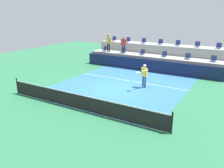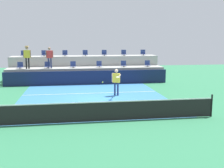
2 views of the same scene
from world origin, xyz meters
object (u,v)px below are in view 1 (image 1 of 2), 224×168
at_px(stadium_chair_lower_far_left, 105,49).
at_px(stadium_chair_upper_mid_right, 178,43).
at_px(stadium_chair_upper_mid_left, 144,41).
at_px(spectator_leaning_on_rail, 124,43).
at_px(stadium_chair_upper_far_right, 219,46).
at_px(tennis_ball, 121,75).
at_px(stadium_chair_lower_mid_right, 164,54).
at_px(stadium_chair_upper_far_left, 114,39).
at_px(stadium_chair_lower_left, 123,51).
at_px(stadium_chair_upper_left, 128,40).
at_px(tennis_player, 144,74).
at_px(stadium_chair_upper_center, 160,42).
at_px(stadium_chair_lower_far_right, 214,59).
at_px(stadium_chair_lower_right, 188,57).
at_px(stadium_chair_upper_right, 197,45).
at_px(spectator_with_hat, 109,41).
at_px(stadium_chair_lower_mid_left, 142,52).

distance_m(stadium_chair_lower_far_left, stadium_chair_upper_mid_right, 7.38).
relative_size(stadium_chair_upper_mid_left, spectator_leaning_on_rail, 0.30).
bearing_deg(stadium_chair_upper_far_right, tennis_ball, -118.25).
relative_size(stadium_chair_lower_mid_right, stadium_chair_upper_far_left, 1.00).
xyz_separation_m(stadium_chair_lower_left, stadium_chair_upper_left, (-0.39, 1.80, 0.85)).
distance_m(stadium_chair_lower_far_left, stadium_chair_upper_left, 2.66).
distance_m(tennis_player, tennis_ball, 1.81).
bearing_deg(stadium_chair_upper_far_left, stadium_chair_upper_center, 0.00).
bearing_deg(stadium_chair_upper_mid_right, stadium_chair_upper_far_left, 180.00).
bearing_deg(stadium_chair_lower_far_right, stadium_chair_upper_mid_left, 165.74).
xyz_separation_m(stadium_chair_lower_right, stadium_chair_upper_far_right, (2.19, 1.80, 0.85)).
relative_size(stadium_chair_lower_left, tennis_player, 0.30).
relative_size(stadium_chair_upper_mid_left, tennis_player, 0.30).
xyz_separation_m(stadium_chair_lower_far_right, stadium_chair_upper_far_left, (-10.64, 1.80, 0.85)).
relative_size(stadium_chair_lower_far_right, stadium_chair_upper_left, 1.00).
distance_m(stadium_chair_lower_mid_right, stadium_chair_upper_far_left, 6.72).
relative_size(stadium_chair_lower_far_left, stadium_chair_upper_far_right, 1.00).
relative_size(stadium_chair_upper_left, spectator_leaning_on_rail, 0.30).
height_order(stadium_chair_upper_mid_left, tennis_ball, stadium_chair_upper_mid_left).
relative_size(stadium_chair_lower_mid_right, stadium_chair_upper_mid_left, 1.00).
bearing_deg(stadium_chair_lower_right, stadium_chair_upper_right, 78.54).
distance_m(stadium_chair_lower_far_right, stadium_chair_upper_mid_left, 7.36).
height_order(stadium_chair_upper_center, stadium_chair_upper_right, same).
bearing_deg(stadium_chair_upper_far_right, spectator_leaning_on_rail, -165.33).
distance_m(stadium_chair_lower_mid_right, stadium_chair_upper_right, 3.17).
bearing_deg(stadium_chair_lower_far_left, stadium_chair_upper_far_right, 9.51).
bearing_deg(stadium_chair_lower_far_right, stadium_chair_lower_far_left, 180.00).
xyz_separation_m(stadium_chair_upper_right, spectator_with_hat, (-8.26, -2.18, 0.07)).
xyz_separation_m(stadium_chair_lower_far_left, spectator_with_hat, (0.66, -0.38, 0.92)).
distance_m(stadium_chair_lower_right, stadium_chair_upper_mid_left, 5.35).
bearing_deg(stadium_chair_upper_far_right, stadium_chair_upper_right, 180.00).
relative_size(stadium_chair_upper_center, spectator_with_hat, 0.28).
height_order(stadium_chair_lower_left, stadium_chair_upper_right, stadium_chair_upper_right).
xyz_separation_m(stadium_chair_upper_mid_right, tennis_player, (-0.18, -7.62, -1.26)).
bearing_deg(stadium_chair_lower_far_left, stadium_chair_lower_far_right, 0.00).
distance_m(stadium_chair_upper_center, spectator_leaning_on_rail, 3.70).
distance_m(stadium_chair_lower_left, stadium_chair_lower_mid_left, 2.10).
xyz_separation_m(stadium_chair_lower_mid_left, stadium_chair_lower_far_right, (6.41, 0.00, 0.00)).
height_order(spectator_leaning_on_rail, tennis_ball, spectator_leaning_on_rail).
distance_m(stadium_chair_lower_far_right, stadium_chair_upper_left, 9.12).
xyz_separation_m(stadium_chair_lower_far_left, stadium_chair_lower_right, (8.55, 0.00, 0.00)).
height_order(stadium_chair_upper_far_right, spectator_with_hat, spectator_with_hat).
height_order(stadium_chair_upper_mid_left, stadium_chair_upper_far_right, same).
height_order(stadium_chair_lower_mid_right, stadium_chair_upper_far_left, stadium_chair_upper_far_left).
distance_m(stadium_chair_upper_mid_right, stadium_chair_upper_far_right, 3.63).
bearing_deg(tennis_player, stadium_chair_lower_right, 74.42).
xyz_separation_m(stadium_chair_upper_left, stadium_chair_upper_mid_right, (5.34, 0.00, 0.00)).
bearing_deg(stadium_chair_lower_mid_right, stadium_chair_upper_center, 120.56).
distance_m(stadium_chair_upper_far_left, spectator_leaning_on_rail, 3.22).
distance_m(stadium_chair_lower_far_right, stadium_chair_upper_far_right, 1.99).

